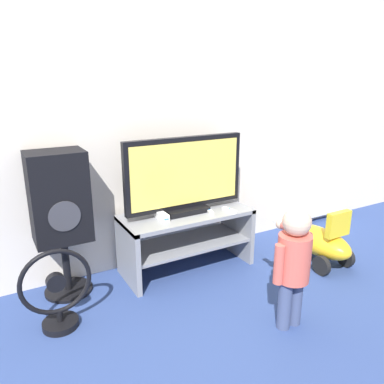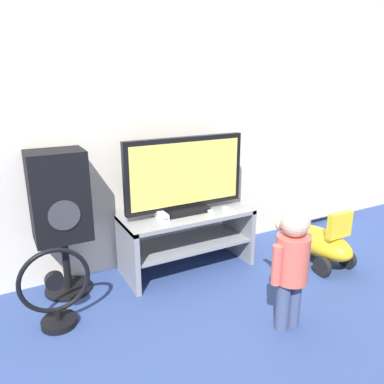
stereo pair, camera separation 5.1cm
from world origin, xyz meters
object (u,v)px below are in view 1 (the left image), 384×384
(game_console, at_px, (162,216))
(radiator, at_px, (325,188))
(remote_primary, at_px, (229,210))
(remote_secondary, at_px, (209,211))
(television, at_px, (185,176))
(child, at_px, (293,258))
(floor_fan, at_px, (57,293))
(speaker_tower, at_px, (59,201))
(ride_on_toy, at_px, (320,241))

(game_console, xyz_separation_m, radiator, (1.98, 0.25, -0.14))
(game_console, distance_m, remote_primary, 0.53)
(remote_secondary, bearing_deg, television, 146.93)
(child, height_order, floor_fan, child)
(radiator, bearing_deg, remote_secondary, -169.24)
(child, height_order, radiator, child)
(radiator, bearing_deg, television, -173.35)
(child, xyz_separation_m, speaker_tower, (-1.08, 1.03, 0.22))
(floor_fan, xyz_separation_m, ride_on_toy, (1.99, -0.18, -0.05))
(child, bearing_deg, remote_secondary, 92.56)
(television, bearing_deg, speaker_tower, 174.37)
(remote_primary, xyz_separation_m, speaker_tower, (-1.19, 0.24, 0.19))
(remote_primary, bearing_deg, radiator, 13.92)
(remote_primary, distance_m, floor_fan, 1.34)
(ride_on_toy, xyz_separation_m, radiator, (0.79, 0.67, 0.16))
(radiator, bearing_deg, game_console, -172.69)
(child, distance_m, speaker_tower, 1.51)
(television, xyz_separation_m, game_console, (-0.22, -0.05, -0.26))
(child, xyz_separation_m, ride_on_toy, (0.78, 0.48, -0.26))
(remote_secondary, xyz_separation_m, floor_fan, (-1.17, -0.19, -0.24))
(remote_secondary, bearing_deg, speaker_tower, 169.79)
(child, distance_m, radiator, 1.95)
(television, distance_m, speaker_tower, 0.90)
(floor_fan, bearing_deg, child, -28.47)
(child, relative_size, speaker_tower, 0.75)
(remote_primary, bearing_deg, remote_secondary, 158.41)
(speaker_tower, height_order, floor_fan, speaker_tower)
(floor_fan, bearing_deg, television, 16.00)
(child, distance_m, ride_on_toy, 0.95)
(speaker_tower, relative_size, ride_on_toy, 1.68)
(ride_on_toy, bearing_deg, remote_secondary, 155.85)
(ride_on_toy, bearing_deg, speaker_tower, 163.40)
(television, relative_size, remote_primary, 7.08)
(remote_primary, bearing_deg, child, -97.67)
(television, xyz_separation_m, floor_fan, (-1.02, -0.29, -0.51))
(television, bearing_deg, child, -78.55)
(ride_on_toy, bearing_deg, television, 154.34)
(ride_on_toy, bearing_deg, floor_fan, 174.95)
(remote_primary, relative_size, ride_on_toy, 0.23)
(child, bearing_deg, speaker_tower, 136.24)
(television, xyz_separation_m, speaker_tower, (-0.89, 0.09, -0.08))
(remote_primary, distance_m, speaker_tower, 1.23)
(remote_primary, bearing_deg, ride_on_toy, -24.68)
(remote_primary, height_order, floor_fan, floor_fan)
(remote_primary, xyz_separation_m, child, (-0.11, -0.79, -0.03))
(game_console, relative_size, child, 0.22)
(game_console, distance_m, floor_fan, 0.87)
(speaker_tower, xyz_separation_m, radiator, (2.65, 0.12, -0.32))
(television, xyz_separation_m, child, (0.19, -0.95, -0.30))
(floor_fan, bearing_deg, speaker_tower, 71.29)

